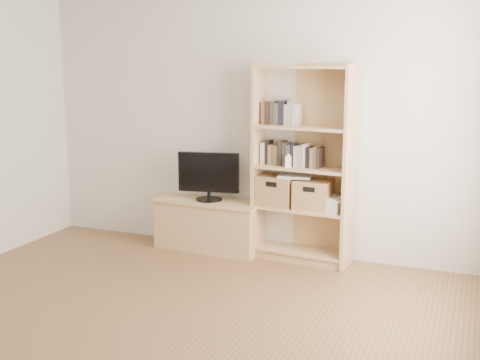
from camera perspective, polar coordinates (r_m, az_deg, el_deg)
The scene contains 12 objects.
floor at distance 4.08m, azimuth -11.68°, elevation -16.33°, with size 4.50×5.00×0.01m, color brown.
back_wall at distance 5.88m, azimuth 1.39°, elevation 5.68°, with size 4.50×0.02×2.60m, color silver.
tv_stand at distance 6.05m, azimuth -2.93°, elevation -4.37°, with size 1.06×0.40×0.48m, color tan.
bookshelf at distance 5.61m, azimuth 5.96°, elevation 1.47°, with size 0.92×0.33×1.85m, color tan.
television at distance 5.94m, azimuth -2.98°, elevation 0.31°, with size 0.61×0.05×0.48m, color black.
books_row_mid at distance 5.62m, azimuth 6.05°, elevation 2.38°, with size 0.81×0.16×0.22m, color beige.
books_row_upper at distance 5.65m, azimuth 4.18°, elevation 6.26°, with size 0.38×0.14×0.20m, color beige.
baby_monitor at distance 5.55m, azimuth 4.59°, elevation 1.72°, with size 0.05×0.03×0.10m, color white.
basket_left at distance 5.75m, azimuth 3.60°, elevation -0.97°, with size 0.35×0.29×0.29m, color #AC7D4E.
basket_right at distance 5.62m, azimuth 6.96°, elevation -1.39°, with size 0.33×0.27×0.27m, color #AC7D4E.
laptop at distance 5.64m, azimuth 5.22°, elevation 0.37°, with size 0.30×0.21×0.02m, color silver.
magazine_stack at distance 5.57m, azimuth 8.92°, elevation -2.39°, with size 0.17×0.25×0.11m, color beige.
Camera 1 is at (2.06, -2.98, 1.88)m, focal length 45.00 mm.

